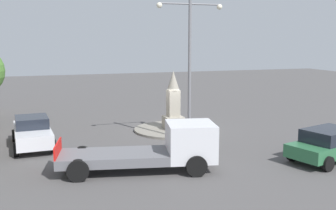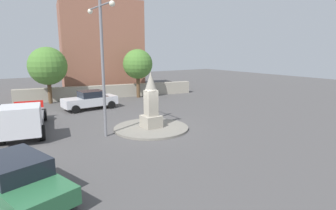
# 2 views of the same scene
# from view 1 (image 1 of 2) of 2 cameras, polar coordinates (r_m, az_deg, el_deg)

# --- Properties ---
(ground_plane) EXTENTS (80.00, 80.00, 0.00)m
(ground_plane) POSITION_cam_1_polar(r_m,az_deg,el_deg) (23.76, 0.73, -3.63)
(ground_plane) COLOR #4F4C4C
(traffic_island) EXTENTS (4.58, 4.58, 0.12)m
(traffic_island) POSITION_cam_1_polar(r_m,az_deg,el_deg) (23.75, 0.73, -3.48)
(traffic_island) COLOR gray
(traffic_island) RESTS_ON ground
(monument) EXTENTS (1.07, 1.07, 3.40)m
(monument) POSITION_cam_1_polar(r_m,az_deg,el_deg) (23.46, 0.74, 0.07)
(monument) COLOR #9E9687
(monument) RESTS_ON traffic_island
(streetlamp) EXTENTS (3.46, 0.28, 7.47)m
(streetlamp) POSITION_cam_1_polar(r_m,az_deg,el_deg) (20.42, 3.09, 7.12)
(streetlamp) COLOR slate
(streetlamp) RESTS_ON ground
(car_green_parked_left) EXTENTS (4.72, 2.94, 1.44)m
(car_green_parked_left) POSITION_cam_1_polar(r_m,az_deg,el_deg) (19.31, 22.04, -5.08)
(car_green_parked_left) COLOR #2D6B42
(car_green_parked_left) RESTS_ON ground
(car_white_passing) EXTENTS (2.12, 4.38, 1.52)m
(car_white_passing) POSITION_cam_1_polar(r_m,az_deg,el_deg) (21.17, -18.64, -3.60)
(car_white_passing) COLOR silver
(car_white_passing) RESTS_ON ground
(truck_white_waiting) EXTENTS (6.57, 3.20, 1.94)m
(truck_white_waiting) POSITION_cam_1_polar(r_m,az_deg,el_deg) (16.53, -1.16, -6.13)
(truck_white_waiting) COLOR silver
(truck_white_waiting) RESTS_ON ground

